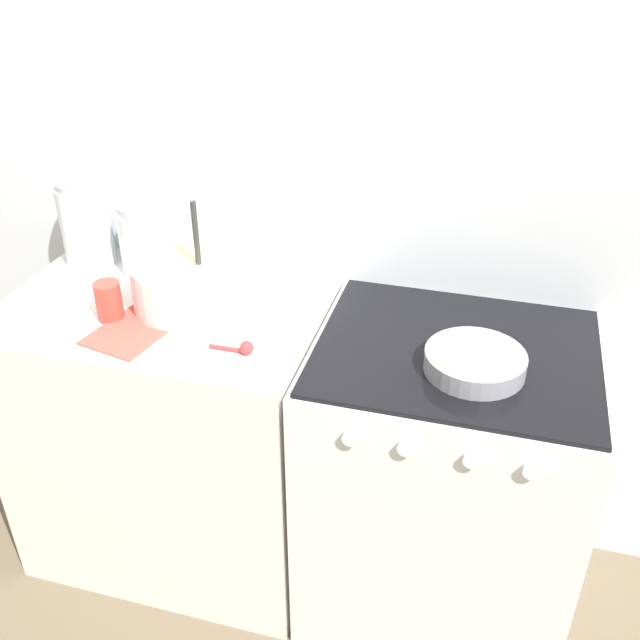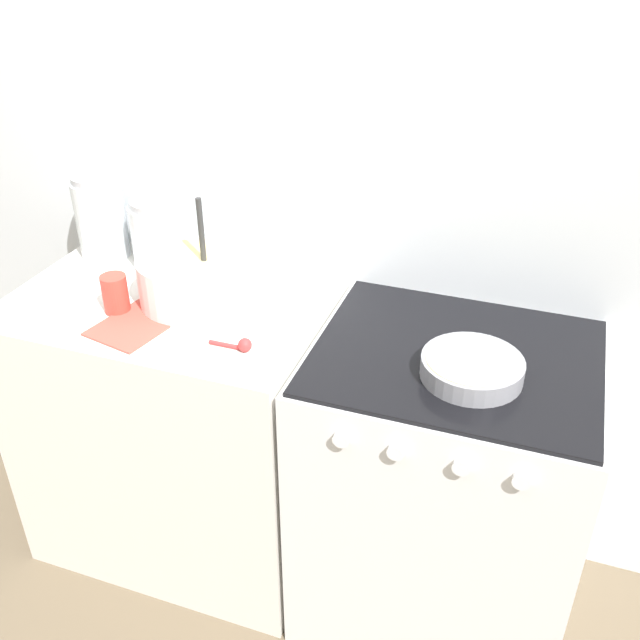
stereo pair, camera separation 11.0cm
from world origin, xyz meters
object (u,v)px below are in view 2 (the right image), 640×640
object	(u,v)px
tin_can	(115,294)
stove	(441,488)
storage_jar_left	(102,222)
baking_pan	(472,367)
storage_jar_middle	(161,238)
mixing_bowl	(190,277)

from	to	relation	value
tin_can	stove	bearing A→B (deg)	6.02
stove	storage_jar_left	bearing A→B (deg)	170.35
baking_pan	storage_jar_left	distance (m)	1.24
stove	storage_jar_left	distance (m)	1.31
baking_pan	tin_can	xyz separation A→B (m)	(-0.98, -0.01, 0.03)
stove	tin_can	distance (m)	1.06
stove	baking_pan	world-z (taller)	baking_pan
storage_jar_left	storage_jar_middle	xyz separation A→B (m)	(0.21, -0.00, -0.02)
mixing_bowl	storage_jar_middle	bearing A→B (deg)	137.04
stove	tin_can	xyz separation A→B (m)	(-0.93, -0.10, 0.51)
storage_jar_left	baking_pan	bearing A→B (deg)	-13.10
mixing_bowl	storage_jar_middle	world-z (taller)	mixing_bowl
stove	mixing_bowl	distance (m)	0.93
baking_pan	tin_can	world-z (taller)	tin_can
storage_jar_left	tin_can	world-z (taller)	storage_jar_left
stove	tin_can	size ratio (longest dim) A/B	8.41
stove	mixing_bowl	bearing A→B (deg)	178.80
baking_pan	storage_jar_left	world-z (taller)	storage_jar_left
stove	storage_jar_middle	size ratio (longest dim) A/B	4.25
mixing_bowl	baking_pan	xyz separation A→B (m)	(0.81, -0.10, -0.05)
storage_jar_left	mixing_bowl	bearing A→B (deg)	-24.17
mixing_bowl	baking_pan	distance (m)	0.81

